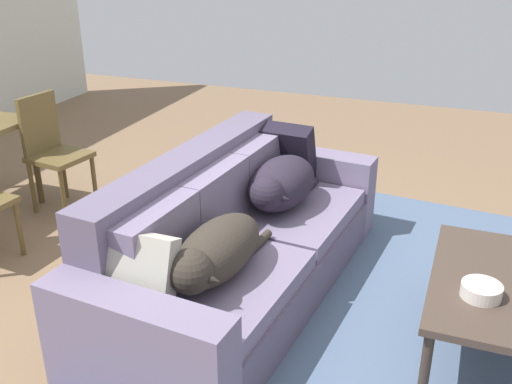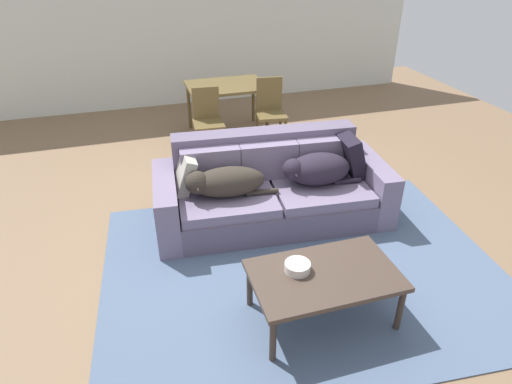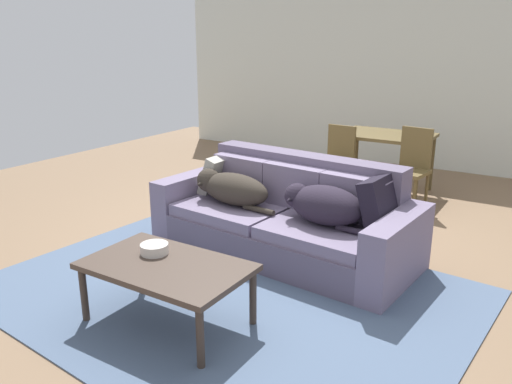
{
  "view_description": "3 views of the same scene",
  "coord_description": "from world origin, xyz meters",
  "px_view_note": "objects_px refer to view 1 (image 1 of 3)",
  "views": [
    {
      "loc": [
        -2.85,
        -1.27,
        2.09
      ],
      "look_at": [
        0.11,
        -0.13,
        0.69
      ],
      "focal_mm": 41.43,
      "sensor_mm": 36.0,
      "label": 1
    },
    {
      "loc": [
        -1.24,
        -3.86,
        2.68
      ],
      "look_at": [
        -0.14,
        -0.23,
        0.46
      ],
      "focal_mm": 31.59,
      "sensor_mm": 36.0,
      "label": 2
    },
    {
      "loc": [
        2.2,
        -3.87,
        1.91
      ],
      "look_at": [
        -0.06,
        -0.25,
        0.62
      ],
      "focal_mm": 35.96,
      "sensor_mm": 36.0,
      "label": 3
    }
  ],
  "objects_px": {
    "dog_on_right_cushion": "(280,184)",
    "throw_pillow_by_right_arm": "(283,154)",
    "throw_pillow_by_left_arm": "(137,272)",
    "dining_chair_near_right": "(52,148)",
    "dog_on_left_cushion": "(215,253)",
    "couch": "(233,243)",
    "bowl_on_coffee_table": "(481,291)",
    "coffee_table": "(499,289)"
  },
  "relations": [
    {
      "from": "dog_on_right_cushion",
      "to": "dining_chair_near_right",
      "type": "bearing_deg",
      "value": 90.0
    },
    {
      "from": "dog_on_left_cushion",
      "to": "throw_pillow_by_left_arm",
      "type": "distance_m",
      "value": 0.43
    },
    {
      "from": "dog_on_left_cushion",
      "to": "dog_on_right_cushion",
      "type": "distance_m",
      "value": 0.96
    },
    {
      "from": "dog_on_left_cushion",
      "to": "bowl_on_coffee_table",
      "type": "height_order",
      "value": "dog_on_left_cushion"
    },
    {
      "from": "coffee_table",
      "to": "couch",
      "type": "bearing_deg",
      "value": 86.79
    },
    {
      "from": "couch",
      "to": "bowl_on_coffee_table",
      "type": "xyz_separation_m",
      "value": [
        -0.27,
        -1.44,
        0.16
      ]
    },
    {
      "from": "throw_pillow_by_right_arm",
      "to": "dining_chair_near_right",
      "type": "height_order",
      "value": "dining_chair_near_right"
    },
    {
      "from": "dog_on_left_cushion",
      "to": "dog_on_right_cushion",
      "type": "xyz_separation_m",
      "value": [
        0.96,
        -0.03,
        0.02
      ]
    },
    {
      "from": "coffee_table",
      "to": "throw_pillow_by_left_arm",
      "type": "bearing_deg",
      "value": 115.33
    },
    {
      "from": "couch",
      "to": "dining_chair_near_right",
      "type": "height_order",
      "value": "dining_chair_near_right"
    },
    {
      "from": "couch",
      "to": "coffee_table",
      "type": "distance_m",
      "value": 1.54
    },
    {
      "from": "bowl_on_coffee_table",
      "to": "dog_on_left_cushion",
      "type": "bearing_deg",
      "value": 101.01
    },
    {
      "from": "bowl_on_coffee_table",
      "to": "dog_on_right_cushion",
      "type": "bearing_deg",
      "value": 61.31
    },
    {
      "from": "couch",
      "to": "coffee_table",
      "type": "xyz_separation_m",
      "value": [
        -0.09,
        -1.53,
        0.08
      ]
    },
    {
      "from": "couch",
      "to": "bowl_on_coffee_table",
      "type": "bearing_deg",
      "value": -95.69
    },
    {
      "from": "couch",
      "to": "throw_pillow_by_left_arm",
      "type": "height_order",
      "value": "couch"
    },
    {
      "from": "throw_pillow_by_left_arm",
      "to": "bowl_on_coffee_table",
      "type": "bearing_deg",
      "value": -69.11
    },
    {
      "from": "throw_pillow_by_right_arm",
      "to": "coffee_table",
      "type": "bearing_deg",
      "value": -122.7
    },
    {
      "from": "couch",
      "to": "throw_pillow_by_right_arm",
      "type": "xyz_separation_m",
      "value": [
        0.88,
        -0.03,
        0.29
      ]
    },
    {
      "from": "bowl_on_coffee_table",
      "to": "dining_chair_near_right",
      "type": "height_order",
      "value": "dining_chair_near_right"
    },
    {
      "from": "throw_pillow_by_left_arm",
      "to": "bowl_on_coffee_table",
      "type": "height_order",
      "value": "throw_pillow_by_left_arm"
    },
    {
      "from": "throw_pillow_by_left_arm",
      "to": "dining_chair_near_right",
      "type": "height_order",
      "value": "dining_chair_near_right"
    },
    {
      "from": "couch",
      "to": "throw_pillow_by_right_arm",
      "type": "distance_m",
      "value": 0.93
    },
    {
      "from": "throw_pillow_by_right_arm",
      "to": "dining_chair_near_right",
      "type": "bearing_deg",
      "value": 98.64
    },
    {
      "from": "coffee_table",
      "to": "bowl_on_coffee_table",
      "type": "bearing_deg",
      "value": 154.13
    },
    {
      "from": "dog_on_right_cushion",
      "to": "throw_pillow_by_right_arm",
      "type": "bearing_deg",
      "value": 21.71
    },
    {
      "from": "dog_on_right_cushion",
      "to": "throw_pillow_by_right_arm",
      "type": "distance_m",
      "value": 0.47
    },
    {
      "from": "dog_on_right_cushion",
      "to": "throw_pillow_by_left_arm",
      "type": "height_order",
      "value": "throw_pillow_by_left_arm"
    },
    {
      "from": "dog_on_left_cushion",
      "to": "throw_pillow_by_right_arm",
      "type": "bearing_deg",
      "value": 9.13
    },
    {
      "from": "throw_pillow_by_right_arm",
      "to": "bowl_on_coffee_table",
      "type": "height_order",
      "value": "throw_pillow_by_right_arm"
    },
    {
      "from": "throw_pillow_by_left_arm",
      "to": "dining_chair_near_right",
      "type": "distance_m",
      "value": 2.24
    },
    {
      "from": "dog_on_left_cushion",
      "to": "bowl_on_coffee_table",
      "type": "bearing_deg",
      "value": -73.97
    },
    {
      "from": "dog_on_right_cushion",
      "to": "bowl_on_coffee_table",
      "type": "xyz_separation_m",
      "value": [
        -0.7,
        -1.28,
        -0.09
      ]
    },
    {
      "from": "dog_on_right_cushion",
      "to": "bowl_on_coffee_table",
      "type": "distance_m",
      "value": 1.46
    },
    {
      "from": "throw_pillow_by_left_arm",
      "to": "bowl_on_coffee_table",
      "type": "xyz_separation_m",
      "value": [
        0.6,
        -1.57,
        -0.1
      ]
    },
    {
      "from": "dog_on_right_cushion",
      "to": "dining_chair_near_right",
      "type": "distance_m",
      "value": 1.99
    },
    {
      "from": "throw_pillow_by_right_arm",
      "to": "dining_chair_near_right",
      "type": "distance_m",
      "value": 1.86
    },
    {
      "from": "throw_pillow_by_right_arm",
      "to": "bowl_on_coffee_table",
      "type": "xyz_separation_m",
      "value": [
        -1.15,
        -1.41,
        -0.13
      ]
    },
    {
      "from": "bowl_on_coffee_table",
      "to": "couch",
      "type": "bearing_deg",
      "value": 79.29
    },
    {
      "from": "bowl_on_coffee_table",
      "to": "dining_chair_near_right",
      "type": "relative_size",
      "value": 0.21
    },
    {
      "from": "throw_pillow_by_left_arm",
      "to": "coffee_table",
      "type": "distance_m",
      "value": 1.84
    },
    {
      "from": "throw_pillow_by_left_arm",
      "to": "coffee_table",
      "type": "bearing_deg",
      "value": -64.67
    }
  ]
}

